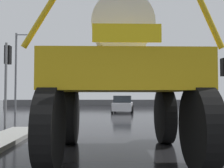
# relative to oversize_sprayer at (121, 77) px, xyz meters

# --- Properties ---
(ground_plane) EXTENTS (120.00, 120.00, 0.00)m
(ground_plane) POSITION_rel_oversize_sprayer_xyz_m (0.03, 13.02, -2.05)
(ground_plane) COLOR black
(oversize_sprayer) EXTENTS (4.12, 5.05, 4.16)m
(oversize_sprayer) POSITION_rel_oversize_sprayer_xyz_m (0.00, 0.00, 0.00)
(oversize_sprayer) COLOR black
(oversize_sprayer) RESTS_ON ground
(sedan_ahead) EXTENTS (2.32, 4.30, 1.52)m
(sedan_ahead) POSITION_rel_oversize_sprayer_xyz_m (1.41, 17.37, -1.33)
(sedan_ahead) COLOR silver
(sedan_ahead) RESTS_ON ground
(traffic_signal_near_left) EXTENTS (0.24, 0.54, 3.92)m
(traffic_signal_near_left) POSITION_rel_oversize_sprayer_xyz_m (-4.80, 5.02, 0.81)
(traffic_signal_near_left) COLOR slate
(traffic_signal_near_left) RESTS_ON ground
(streetlight_far_left) EXTENTS (1.66, 0.24, 7.29)m
(streetlight_far_left) POSITION_rel_oversize_sprayer_xyz_m (-8.32, 17.39, 2.02)
(streetlight_far_left) COLOR slate
(streetlight_far_left) RESTS_ON ground
(roadside_barrier) EXTENTS (29.28, 0.24, 0.90)m
(roadside_barrier) POSITION_rel_oversize_sprayer_xyz_m (0.03, 31.24, -1.60)
(roadside_barrier) COLOR #59595B
(roadside_barrier) RESTS_ON ground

